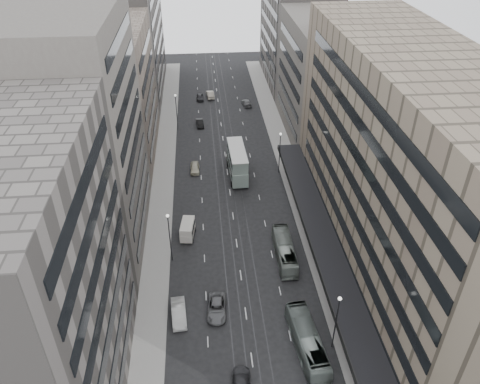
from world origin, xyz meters
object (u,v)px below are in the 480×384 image
object	(u,v)px
double_decker	(237,162)
panel_van	(188,229)
sedan_2	(217,308)
sedan_1	(179,313)
bus_far	(285,250)
bus_near	(307,341)

from	to	relation	value
double_decker	panel_van	distance (m)	19.53
sedan_2	sedan_1	bearing A→B (deg)	-169.76
bus_far	sedan_2	distance (m)	14.01
panel_van	sedan_2	xyz separation A→B (m)	(3.73, -15.68, -0.72)
bus_near	bus_far	size ratio (longest dim) A/B	1.06
bus_near	bus_far	xyz separation A→B (m)	(0.11, 16.21, -0.09)
bus_far	sedan_1	xyz separation A→B (m)	(-15.18, -9.91, -0.58)
bus_near	sedan_2	world-z (taller)	bus_near
double_decker	sedan_1	xyz separation A→B (m)	(-10.28, -33.34, -2.19)
bus_near	double_decker	xyz separation A→B (m)	(-4.78, 39.64, 1.52)
bus_near	sedan_1	xyz separation A→B (m)	(-15.06, 6.29, -0.67)
bus_far	double_decker	world-z (taller)	double_decker
bus_far	double_decker	bearing A→B (deg)	-77.61
panel_van	sedan_2	distance (m)	16.13
panel_van	double_decker	bearing A→B (deg)	69.57
bus_far	panel_van	xyz separation A→B (m)	(-14.08, 6.26, 0.03)
bus_near	panel_van	bearing A→B (deg)	-63.28
double_decker	sedan_2	distance (m)	33.37
bus_far	double_decker	distance (m)	23.99
bus_near	panel_van	distance (m)	26.46
bus_far	panel_van	distance (m)	15.41
bus_near	double_decker	distance (m)	39.95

